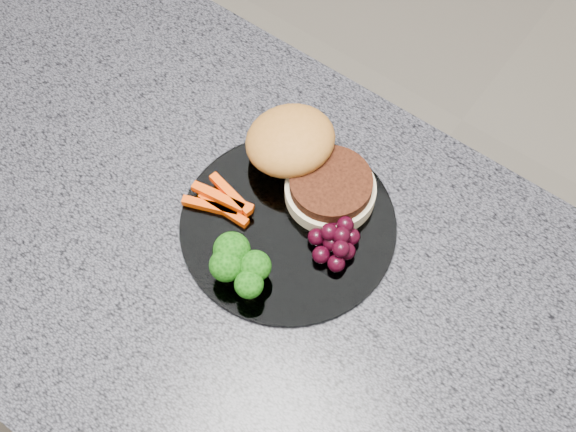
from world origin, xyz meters
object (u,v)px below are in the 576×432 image
at_px(island_cabinet, 214,353).
at_px(grape_bunch, 336,241).
at_px(burger, 304,159).
at_px(plate, 288,225).

xyz_separation_m(island_cabinet, grape_bunch, (0.17, 0.08, 0.49)).
bearing_deg(burger, plate, -60.16).
height_order(burger, grape_bunch, burger).
bearing_deg(grape_bunch, plate, -173.16).
distance_m(island_cabinet, burger, 0.53).
distance_m(island_cabinet, grape_bunch, 0.53).
height_order(island_cabinet, grape_bunch, grape_bunch).
bearing_deg(plate, island_cabinet, -146.94).
relative_size(island_cabinet, plate, 4.62).
height_order(plate, burger, burger).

